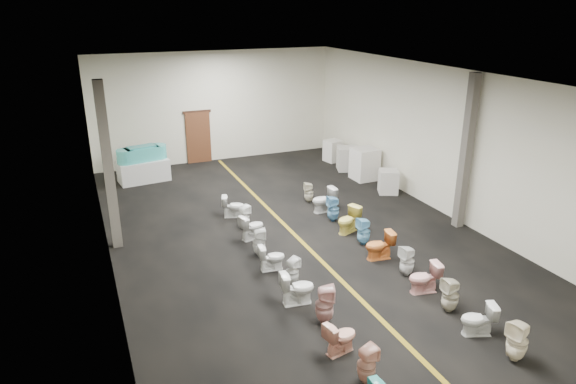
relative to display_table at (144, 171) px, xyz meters
name	(u,v)px	position (x,y,z in m)	size (l,w,h in m)	color
floor	(292,232)	(3.29, -6.32, -0.40)	(16.00, 16.00, 0.00)	black
ceiling	(292,74)	(3.29, -6.32, 4.10)	(16.00, 16.00, 0.00)	black
wall_back	(216,107)	(3.29, 1.68, 1.85)	(10.00, 10.00, 0.00)	beige
wall_front	(515,305)	(3.29, -14.32, 1.85)	(10.00, 10.00, 0.00)	beige
wall_left	(101,180)	(-1.71, -6.32, 1.85)	(16.00, 16.00, 0.00)	beige
wall_right	(439,140)	(8.29, -6.32, 1.85)	(16.00, 16.00, 0.00)	beige
aisle_stripe	(292,232)	(3.29, -6.32, -0.40)	(0.12, 15.60, 0.01)	olive
back_door	(198,137)	(2.49, 1.62, 0.65)	(1.00, 0.10, 2.10)	#562D19
door_frame	(197,112)	(2.49, 1.63, 1.72)	(1.15, 0.08, 0.10)	#331C11
column_left	(108,167)	(-1.46, -5.32, 1.85)	(0.25, 0.25, 4.50)	#59544C
column_right	(466,153)	(8.04, -7.82, 1.85)	(0.25, 0.25, 4.50)	#59544C
display_table	(144,171)	(0.00, 0.00, 0.00)	(1.79, 0.90, 0.80)	silver
bathtub	(142,153)	(0.00, 0.00, 0.67)	(1.83, 0.92, 0.55)	#3EB4AE
appliance_crate_a	(388,182)	(7.69, -4.59, 0.01)	(0.64, 0.64, 0.82)	silver
appliance_crate_b	(365,164)	(7.69, -2.97, 0.19)	(0.86, 0.86, 1.18)	silver
appliance_crate_c	(348,158)	(7.69, -1.69, 0.06)	(0.81, 0.81, 0.92)	beige
appliance_crate_d	(333,151)	(7.69, -0.41, 0.05)	(0.63, 0.63, 0.89)	white
toilet_left_1	(367,365)	(2.02, -12.62, -0.04)	(0.33, 0.33, 0.73)	#DB9C84
toilet_left_2	(340,337)	(1.99, -11.72, -0.06)	(0.38, 0.66, 0.67)	#FFB59C
toilet_left_3	(324,304)	(2.15, -10.73, 0.03)	(0.38, 0.39, 0.85)	#CF9994
toilet_left_4	(297,288)	(1.92, -9.84, -0.02)	(0.43, 0.75, 0.76)	white
toilet_left_5	(292,272)	(2.14, -9.07, -0.06)	(0.31, 0.32, 0.69)	silver
toilet_left_6	(272,257)	(1.95, -8.20, -0.07)	(0.37, 0.65, 0.67)	white
toilet_left_7	(259,242)	(1.94, -7.32, -0.03)	(0.33, 0.34, 0.74)	silver
toilet_left_8	(252,227)	(2.09, -6.31, -0.04)	(0.40, 0.70, 0.72)	white
toilet_left_9	(244,217)	(2.11, -5.53, -0.05)	(0.32, 0.33, 0.71)	white
toilet_left_10	(233,206)	(2.07, -4.58, -0.05)	(0.39, 0.68, 0.69)	white
toilet_right_0	(517,341)	(4.88, -13.17, 0.02)	(0.38, 0.39, 0.84)	#F5E7C7
toilet_right_1	(478,320)	(4.78, -12.28, -0.05)	(0.39, 0.68, 0.69)	white
toilet_right_2	(450,295)	(4.81, -11.40, 0.00)	(0.36, 0.36, 0.79)	beige
toilet_right_3	(424,278)	(4.78, -10.54, -0.03)	(0.41, 0.72, 0.73)	#F2AEA8
toilet_right_4	(407,261)	(4.88, -9.73, -0.01)	(0.35, 0.36, 0.77)	silver
toilet_right_5	(379,246)	(4.73, -8.74, -0.02)	(0.42, 0.74, 0.75)	orange
toilet_right_6	(364,231)	(4.79, -7.84, -0.01)	(0.35, 0.36, 0.78)	#7BC3E6
toilet_right_7	(348,220)	(4.79, -6.97, -0.02)	(0.43, 0.75, 0.76)	#EDD95E
toilet_right_8	(333,209)	(4.77, -6.08, 0.00)	(0.36, 0.37, 0.80)	#6BA9D3
toilet_right_9	(324,200)	(4.84, -5.30, 0.00)	(0.44, 0.77, 0.79)	silver
toilet_right_10	(309,192)	(4.76, -4.34, -0.06)	(0.31, 0.31, 0.68)	beige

